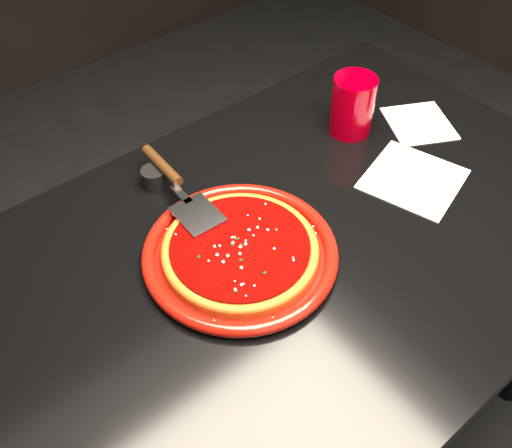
{
  "coord_description": "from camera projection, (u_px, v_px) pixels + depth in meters",
  "views": [
    {
      "loc": [
        -0.5,
        -0.48,
        1.51
      ],
      "look_at": [
        -0.06,
        0.06,
        0.77
      ],
      "focal_mm": 40.0,
      "sensor_mm": 36.0,
      "label": 1
    }
  ],
  "objects": [
    {
      "name": "floor",
      "position": [
        286.0,
        420.0,
        1.57
      ],
      "size": [
        4.0,
        4.0,
        0.01
      ],
      "primitive_type": "cube",
      "color": "black",
      "rests_on": "ground"
    },
    {
      "name": "pizza_crust",
      "position": [
        240.0,
        251.0,
        0.97
      ],
      "size": [
        0.34,
        0.34,
        0.01
      ],
      "primitive_type": "cylinder",
      "rotation": [
        0.0,
        0.0,
        -0.33
      ],
      "color": "#893B11",
      "rests_on": "plate"
    },
    {
      "name": "parmesan_dusting",
      "position": [
        240.0,
        244.0,
        0.96
      ],
      "size": [
        0.23,
        0.23,
        0.01
      ],
      "primitive_type": null,
      "color": "beige",
      "rests_on": "plate"
    },
    {
      "name": "ramekin",
      "position": [
        154.0,
        177.0,
        1.1
      ],
      "size": [
        0.05,
        0.05,
        0.04
      ],
      "primitive_type": "cylinder",
      "rotation": [
        0.0,
        0.0,
        0.08
      ],
      "color": "black",
      "rests_on": "table"
    },
    {
      "name": "pizza_crust_rim",
      "position": [
        240.0,
        249.0,
        0.97
      ],
      "size": [
        0.34,
        0.34,
        0.02
      ],
      "primitive_type": "torus",
      "rotation": [
        0.0,
        0.0,
        -0.33
      ],
      "color": "#893B11",
      "rests_on": "plate"
    },
    {
      "name": "napkin_b",
      "position": [
        419.0,
        123.0,
        1.25
      ],
      "size": [
        0.18,
        0.19,
        0.0
      ],
      "primitive_type": "cube",
      "rotation": [
        0.0,
        0.0,
        -0.49
      ],
      "color": "silver",
      "rests_on": "table"
    },
    {
      "name": "cup",
      "position": [
        352.0,
        105.0,
        1.19
      ],
      "size": [
        0.11,
        0.11,
        0.13
      ],
      "primitive_type": "cylinder",
      "rotation": [
        0.0,
        0.0,
        0.24
      ],
      "color": "#8C000C",
      "rests_on": "table"
    },
    {
      "name": "basil_flecks",
      "position": [
        240.0,
        245.0,
        0.96
      ],
      "size": [
        0.21,
        0.21,
        0.0
      ],
      "primitive_type": null,
      "color": "black",
      "rests_on": "plate"
    },
    {
      "name": "pizza_sauce",
      "position": [
        240.0,
        247.0,
        0.97
      ],
      "size": [
        0.3,
        0.3,
        0.01
      ],
      "primitive_type": "cylinder",
      "rotation": [
        0.0,
        0.0,
        -0.33
      ],
      "color": "#630301",
      "rests_on": "plate"
    },
    {
      "name": "table",
      "position": [
        292.0,
        346.0,
        1.29
      ],
      "size": [
        1.2,
        0.8,
        0.75
      ],
      "primitive_type": "cube",
      "color": "black",
      "rests_on": "floor"
    },
    {
      "name": "pizza_server",
      "position": [
        179.0,
        186.0,
        1.05
      ],
      "size": [
        0.1,
        0.3,
        0.02
      ],
      "primitive_type": null,
      "rotation": [
        0.0,
        0.0,
        -0.04
      ],
      "color": "#BBBDC3",
      "rests_on": "plate"
    },
    {
      "name": "plate",
      "position": [
        240.0,
        253.0,
        0.98
      ],
      "size": [
        0.43,
        0.43,
        0.03
      ],
      "primitive_type": "cylinder",
      "rotation": [
        0.0,
        0.0,
        -0.33
      ],
      "color": "maroon",
      "rests_on": "table"
    },
    {
      "name": "napkin_a",
      "position": [
        413.0,
        179.0,
        1.12
      ],
      "size": [
        0.21,
        0.21,
        0.0
      ],
      "primitive_type": "cube",
      "rotation": [
        0.0,
        0.0,
        0.29
      ],
      "color": "silver",
      "rests_on": "table"
    }
  ]
}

